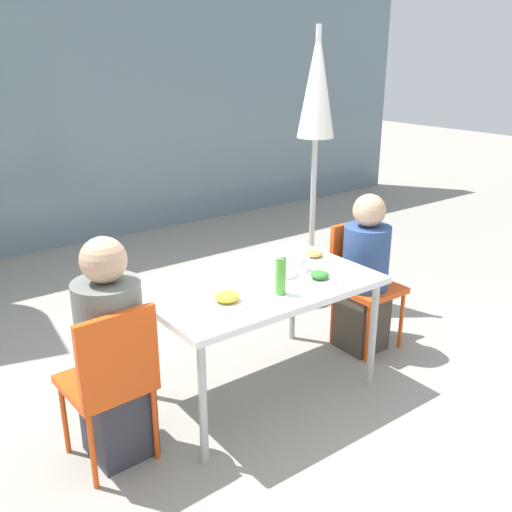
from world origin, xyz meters
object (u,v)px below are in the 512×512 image
(closed_umbrella, at_px, (316,108))
(bottle, at_px, (281,275))
(chair_left, at_px, (111,375))
(person_right, at_px, (365,277))
(drinking_cup, at_px, (303,264))
(salad_bowl, at_px, (283,270))
(person_left, at_px, (113,356))
(chair_right, at_px, (361,274))

(closed_umbrella, xyz_separation_m, bottle, (-1.20, -1.06, -0.75))
(chair_left, xyz_separation_m, person_right, (1.90, 0.12, 0.02))
(person_right, bearing_deg, drinking_cup, 4.25)
(drinking_cup, height_order, salad_bowl, drinking_cup)
(closed_umbrella, xyz_separation_m, drinking_cup, (-0.86, -0.87, -0.82))
(person_left, relative_size, salad_bowl, 7.27)
(chair_left, xyz_separation_m, person_left, (0.05, 0.08, 0.05))
(bottle, relative_size, drinking_cup, 2.63)
(chair_right, xyz_separation_m, person_right, (-0.05, -0.08, 0.02))
(person_right, xyz_separation_m, salad_bowl, (-0.75, -0.02, 0.23))
(chair_right, height_order, drinking_cup, chair_right)
(person_right, height_order, bottle, person_right)
(drinking_cup, relative_size, salad_bowl, 0.53)
(chair_left, relative_size, drinking_cup, 10.08)
(closed_umbrella, distance_m, salad_bowl, 1.56)
(drinking_cup, xyz_separation_m, salad_bowl, (-0.15, 0.02, -0.01))
(chair_left, distance_m, closed_umbrella, 2.59)
(drinking_cup, bearing_deg, chair_left, -176.53)
(person_left, xyz_separation_m, drinking_cup, (1.25, -0.00, 0.21))
(person_right, xyz_separation_m, closed_umbrella, (0.26, 0.83, 1.06))
(chair_left, xyz_separation_m, closed_umbrella, (2.16, 0.95, 1.08))
(drinking_cup, bearing_deg, chair_right, 10.19)
(chair_right, bearing_deg, closed_umbrella, -104.80)
(person_right, distance_m, drinking_cup, 0.65)
(bottle, distance_m, drinking_cup, 0.39)
(chair_left, height_order, closed_umbrella, closed_umbrella)
(person_right, relative_size, salad_bowl, 6.84)
(drinking_cup, bearing_deg, closed_umbrella, 45.24)
(chair_right, distance_m, salad_bowl, 0.84)
(closed_umbrella, height_order, bottle, closed_umbrella)
(chair_left, distance_m, drinking_cup, 1.32)
(closed_umbrella, distance_m, drinking_cup, 1.47)
(bottle, distance_m, salad_bowl, 0.29)
(chair_right, distance_m, drinking_cup, 0.71)
(person_right, distance_m, salad_bowl, 0.78)
(chair_right, height_order, bottle, bottle)
(person_right, xyz_separation_m, drinking_cup, (-0.60, -0.04, 0.25))
(chair_right, bearing_deg, bottle, 18.06)
(person_right, relative_size, drinking_cup, 12.83)
(person_left, bearing_deg, person_right, -1.69)
(person_left, bearing_deg, salad_bowl, -2.11)
(chair_right, xyz_separation_m, closed_umbrella, (0.21, 0.75, 1.08))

